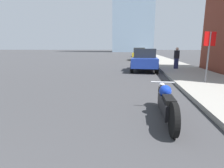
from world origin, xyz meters
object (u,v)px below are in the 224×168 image
parked_car_green (138,51)px  pedestrian (177,58)px  parked_car_black (140,52)px  parked_car_white (139,51)px  motorcycle (166,103)px  parked_car_blue (145,60)px  stop_sign (209,48)px  parked_car_yellow (139,54)px

parked_car_green → pedestrian: (2.43, -46.43, 0.16)m
parked_car_black → parked_car_white: parked_car_black is taller
parked_car_white → parked_car_green: parked_car_white is taller
motorcycle → pedestrian: (2.27, 9.66, 0.56)m
motorcycle → pedestrian: size_ratio=1.48×
parked_car_white → motorcycle: bearing=-90.8°
parked_car_blue → stop_sign: bearing=-60.7°
parked_car_yellow → parked_car_blue: bearing=-87.1°
pedestrian → parked_car_white: bearing=94.0°
parked_car_white → pedestrian: bearing=-86.9°
parked_car_yellow → parked_car_green: (0.15, 34.67, -0.09)m
parked_car_black → parked_car_white: size_ratio=0.92×
parked_car_yellow → parked_car_black: parked_car_black is taller
motorcycle → parked_car_blue: bearing=90.5°
parked_car_yellow → parked_car_black: (0.24, 11.07, -0.01)m
parked_car_black → parked_car_white: (-0.01, 10.61, 0.00)m
motorcycle → parked_car_white: 43.10m
parked_car_black → parked_car_white: 10.61m
parked_car_black → stop_sign: 28.44m
motorcycle → parked_car_black: 32.49m
motorcycle → parked_car_blue: (-0.10, 9.15, 0.43)m
parked_car_black → parked_car_green: 23.60m
parked_car_green → stop_sign: size_ratio=1.77×
parked_car_green → stop_sign: 51.99m
parked_car_yellow → stop_sign: stop_sign is taller
parked_car_green → stop_sign: stop_sign is taller
parked_car_white → stop_sign: (2.48, -38.93, 0.79)m
parked_car_blue → parked_car_green: 46.94m
parked_car_green → parked_car_blue: bearing=-87.8°
parked_car_yellow → parked_car_green: parked_car_yellow is taller
stop_sign → parked_car_white: bearing=93.6°
parked_car_black → pedestrian: 22.95m
parked_car_yellow → parked_car_black: size_ratio=1.04×
parked_car_white → parked_car_green: (-0.08, 13.00, -0.08)m
parked_car_blue → parked_car_yellow: size_ratio=0.93×
parked_car_yellow → stop_sign: (2.71, -17.25, 0.78)m
motorcycle → parked_car_yellow: parked_car_yellow is taller
stop_sign → parked_car_black: bearing=95.0°
stop_sign → pedestrian: size_ratio=1.40×
parked_car_black → parked_car_yellow: bearing=-92.1°
parked_car_green → motorcycle: bearing=-87.7°
parked_car_green → pedestrian: 46.50m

